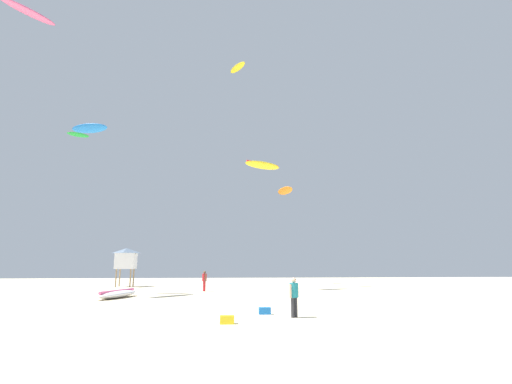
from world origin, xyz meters
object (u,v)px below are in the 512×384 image
(person_foreground, at_px, (294,294))
(kite_aloft_0, at_px, (263,165))
(gear_bag, at_px, (227,320))
(person_midground, at_px, (204,279))
(cooler_box, at_px, (265,311))
(lifeguard_tower, at_px, (126,258))
(kite_grounded_near, at_px, (117,294))
(kite_aloft_1, at_px, (78,135))
(kite_aloft_5, at_px, (238,68))
(kite_aloft_2, at_px, (28,12))
(kite_aloft_4, at_px, (285,191))
(kite_aloft_3, at_px, (90,128))

(person_foreground, bearing_deg, kite_aloft_0, -38.42)
(kite_aloft_0, bearing_deg, gear_bag, -100.34)
(person_midground, distance_m, cooler_box, 16.91)
(lifeguard_tower, bearing_deg, person_foreground, -62.10)
(kite_grounded_near, bearing_deg, kite_aloft_1, 120.82)
(person_foreground, distance_m, kite_aloft_5, 34.46)
(person_midground, bearing_deg, lifeguard_tower, 116.01)
(cooler_box, height_order, kite_aloft_0, kite_aloft_0)
(cooler_box, xyz_separation_m, kite_aloft_0, (1.96, 18.04, 12.09))
(person_foreground, height_order, gear_bag, person_foreground)
(cooler_box, bearing_deg, kite_aloft_0, 83.78)
(gear_bag, relative_size, kite_aloft_2, 0.13)
(kite_aloft_0, bearing_deg, kite_aloft_4, 69.45)
(cooler_box, xyz_separation_m, kite_aloft_1, (-19.99, 27.70, 18.06))
(person_midground, relative_size, kite_aloft_5, 0.57)
(lifeguard_tower, relative_size, gear_bag, 7.41)
(person_foreground, relative_size, gear_bag, 3.11)
(gear_bag, xyz_separation_m, kite_aloft_0, (3.80, 20.86, 12.09))
(cooler_box, bearing_deg, kite_aloft_1, 125.81)
(gear_bag, bearing_deg, cooler_box, 56.89)
(kite_aloft_0, height_order, kite_aloft_5, kite_aloft_5)
(person_midground, relative_size, gear_bag, 3.20)
(kite_aloft_0, bearing_deg, lifeguard_tower, 155.85)
(kite_aloft_5, bearing_deg, kite_aloft_4, 44.21)
(gear_bag, bearing_deg, kite_grounded_near, 120.61)
(lifeguard_tower, height_order, kite_aloft_5, kite_aloft_5)
(kite_aloft_3, bearing_deg, person_foreground, -45.39)
(kite_aloft_4, bearing_deg, lifeguard_tower, -165.44)
(person_foreground, relative_size, kite_aloft_1, 0.67)
(kite_aloft_4, bearing_deg, kite_aloft_3, -142.30)
(cooler_box, distance_m, kite_aloft_0, 21.80)
(kite_aloft_0, relative_size, kite_aloft_5, 1.34)
(kite_aloft_2, bearing_deg, person_foreground, -32.09)
(kite_aloft_5, bearing_deg, kite_aloft_2, -147.19)
(lifeguard_tower, distance_m, kite_aloft_0, 18.26)
(person_midground, distance_m, kite_aloft_3, 16.76)
(lifeguard_tower, height_order, kite_aloft_2, kite_aloft_2)
(cooler_box, height_order, gear_bag, same)
(kite_aloft_1, distance_m, kite_aloft_3, 15.69)
(person_midground, bearing_deg, kite_aloft_1, 123.67)
(person_midground, xyz_separation_m, kite_grounded_near, (-5.87, -6.57, -0.77))
(cooler_box, xyz_separation_m, kite_aloft_5, (-0.47, 22.84, 25.46))
(gear_bag, xyz_separation_m, kite_aloft_2, (-16.74, 13.99, 23.03))
(kite_aloft_0, relative_size, kite_aloft_4, 0.99)
(cooler_box, xyz_separation_m, kite_aloft_2, (-18.58, 11.17, 23.03))
(kite_aloft_4, bearing_deg, kite_aloft_2, -143.76)
(person_foreground, bearing_deg, kite_aloft_2, 21.80)
(kite_aloft_0, bearing_deg, kite_aloft_3, -165.29)
(person_foreground, xyz_separation_m, gear_bag, (-3.03, -1.59, -0.86))
(kite_aloft_1, xyz_separation_m, kite_aloft_2, (1.40, -16.54, 4.97))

